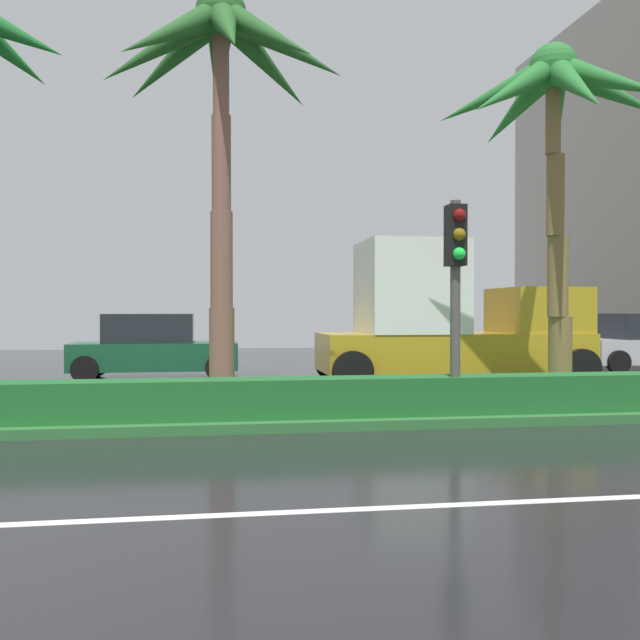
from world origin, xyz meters
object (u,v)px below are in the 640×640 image
(palm_tree_centre, at_px, (221,68))
(box_truck_lead, at_px, (449,321))
(car_in_traffic_second, at_px, (153,348))
(traffic_signal_median_right, at_px, (456,267))
(palm_tree_centre_right, at_px, (554,113))

(palm_tree_centre, height_order, box_truck_lead, palm_tree_centre)
(palm_tree_centre, distance_m, car_in_traffic_second, 8.54)
(traffic_signal_median_right, bearing_deg, palm_tree_centre_right, 35.98)
(car_in_traffic_second, xyz_separation_m, box_truck_lead, (7.21, -2.76, 0.72))
(palm_tree_centre_right, bearing_deg, car_in_traffic_second, 140.25)
(palm_tree_centre_right, xyz_separation_m, box_truck_lead, (-0.71, 3.82, -4.00))
(car_in_traffic_second, bearing_deg, box_truck_lead, -20.95)
(palm_tree_centre_right, distance_m, traffic_signal_median_right, 4.45)
(palm_tree_centre_right, bearing_deg, box_truck_lead, 100.51)
(car_in_traffic_second, bearing_deg, palm_tree_centre, -75.44)
(palm_tree_centre_right, relative_size, box_truck_lead, 1.04)
(box_truck_lead, bearing_deg, car_in_traffic_second, 159.05)
(palm_tree_centre, bearing_deg, traffic_signal_median_right, -28.46)
(palm_tree_centre_right, height_order, box_truck_lead, palm_tree_centre_right)
(palm_tree_centre, relative_size, traffic_signal_median_right, 2.17)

